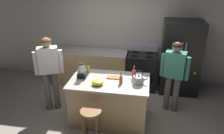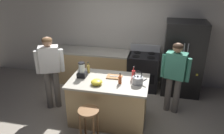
{
  "view_description": "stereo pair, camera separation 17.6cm",
  "coord_description": "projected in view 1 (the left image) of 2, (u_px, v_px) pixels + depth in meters",
  "views": [
    {
      "loc": [
        0.7,
        -3.75,
        2.85
      ],
      "look_at": [
        0.0,
        0.3,
        1.05
      ],
      "focal_mm": 35.84,
      "sensor_mm": 36.0,
      "label": 1
    },
    {
      "loc": [
        0.87,
        -3.72,
        2.85
      ],
      "look_at": [
        0.0,
        0.3,
        1.05
      ],
      "focal_mm": 35.84,
      "sensor_mm": 36.0,
      "label": 2
    }
  ],
  "objects": [
    {
      "name": "back_wall",
      "position": [
        123.0,
        32.0,
        5.85
      ],
      "size": [
        8.0,
        0.1,
        2.7
      ],
      "primitive_type": "cube",
      "color": "#BCB7AD",
      "rests_on": "ground_plane"
    },
    {
      "name": "bar_stool",
      "position": [
        91.0,
        118.0,
        3.79
      ],
      "size": [
        0.36,
        0.36,
        0.69
      ],
      "color": "brown",
      "rests_on": "ground_plane"
    },
    {
      "name": "bottle_cooking_sauce",
      "position": [
        121.0,
        80.0,
        4.13
      ],
      "size": [
        0.06,
        0.06,
        0.22
      ],
      "color": "#B24C26",
      "rests_on": "kitchen_island"
    },
    {
      "name": "person_by_sink_right",
      "position": [
        174.0,
        71.0,
        4.59
      ],
      "size": [
        0.59,
        0.32,
        1.55
      ],
      "color": "#66605B",
      "rests_on": "ground_plane"
    },
    {
      "name": "chef_knife",
      "position": [
        116.0,
        76.0,
        4.39
      ],
      "size": [
        0.22,
        0.03,
        0.01
      ],
      "primitive_type": "cube",
      "rotation": [
        0.0,
        0.0,
        -0.01
      ],
      "color": "#B7BABF",
      "rests_on": "cutting_board"
    },
    {
      "name": "ground_plane",
      "position": [
        110.0,
        119.0,
        4.64
      ],
      "size": [
        14.0,
        14.0,
        0.0
      ],
      "primitive_type": "plane",
      "color": "#9E9384"
    },
    {
      "name": "tea_kettle",
      "position": [
        139.0,
        79.0,
        4.14
      ],
      "size": [
        0.28,
        0.2,
        0.27
      ],
      "color": "#B7BABF",
      "rests_on": "kitchen_island"
    },
    {
      "name": "kitchen_island",
      "position": [
        109.0,
        100.0,
        4.45
      ],
      "size": [
        1.52,
        0.93,
        0.9
      ],
      "color": "tan",
      "rests_on": "ground_plane"
    },
    {
      "name": "bottle_soda",
      "position": [
        134.0,
        74.0,
        4.32
      ],
      "size": [
        0.07,
        0.07,
        0.26
      ],
      "color": "red",
      "rests_on": "kitchen_island"
    },
    {
      "name": "blender_appliance",
      "position": [
        82.0,
        71.0,
        4.34
      ],
      "size": [
        0.17,
        0.17,
        0.31
      ],
      "color": "black",
      "rests_on": "kitchen_island"
    },
    {
      "name": "mixing_bowl",
      "position": [
        98.0,
        82.0,
        4.09
      ],
      "size": [
        0.21,
        0.21,
        0.1
      ],
      "primitive_type": "ellipsoid",
      "color": "yellow",
      "rests_on": "kitchen_island"
    },
    {
      "name": "refrigerator",
      "position": [
        180.0,
        57.0,
        5.4
      ],
      "size": [
        0.9,
        0.73,
        1.79
      ],
      "color": "black",
      "rests_on": "ground_plane"
    },
    {
      "name": "bottle_vinegar",
      "position": [
        88.0,
        69.0,
        4.53
      ],
      "size": [
        0.06,
        0.06,
        0.24
      ],
      "color": "olive",
      "rests_on": "kitchen_island"
    },
    {
      "name": "cutting_board",
      "position": [
        115.0,
        77.0,
        4.4
      ],
      "size": [
        0.3,
        0.2,
        0.02
      ],
      "primitive_type": "cube",
      "color": "#9E6B3D",
      "rests_on": "kitchen_island"
    },
    {
      "name": "back_counter_run",
      "position": [
        91.0,
        67.0,
        5.98
      ],
      "size": [
        2.0,
        0.64,
        0.9
      ],
      "color": "tan",
      "rests_on": "ground_plane"
    },
    {
      "name": "person_by_island_left",
      "position": [
        49.0,
        68.0,
        4.62
      ],
      "size": [
        0.57,
        0.37,
        1.63
      ],
      "color": "#66605B",
      "rests_on": "ground_plane"
    },
    {
      "name": "stove_range",
      "position": [
        141.0,
        71.0,
        5.74
      ],
      "size": [
        0.76,
        0.65,
        1.08
      ],
      "color": "black",
      "rests_on": "ground_plane"
    }
  ]
}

